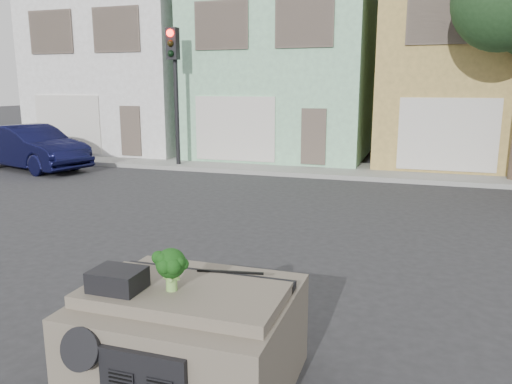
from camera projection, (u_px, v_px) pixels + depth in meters
The scene contains 11 objects.
ground_plane at pixel (274, 280), 7.91m from camera, with size 120.00×120.00×0.00m, color #303033.
sidewalk at pixel (356, 171), 17.66m from camera, with size 40.00×3.00×0.15m, color gray.
townhouse_white at pixel (138, 70), 23.95m from camera, with size 7.20×8.20×7.55m, color white.
townhouse_mint at pixel (289, 68), 21.68m from camera, with size 7.20×8.20×7.55m, color #96D5A8.
townhouse_tan at pixel (476, 66), 19.40m from camera, with size 7.20×8.20×7.55m, color tan.
navy_sedan at pixel (34, 169), 18.47m from camera, with size 1.73×4.95×1.63m, color black.
traffic_signal at pixel (175, 99), 18.19m from camera, with size 0.40×0.40×5.10m, color black.
car_dashboard at pixel (191, 336), 5.01m from camera, with size 2.00×1.80×1.12m, color #6C6253.
instrument_hump at pixel (118, 279), 4.72m from camera, with size 0.48×0.38×0.20m, color black.
wiper_arm at pixel (230, 272), 5.16m from camera, with size 0.70×0.03×0.02m, color black.
broccoli at pixel (171, 269), 4.68m from camera, with size 0.35×0.35×0.42m, color #11380E.
Camera 1 is at (2.05, -7.17, 3.01)m, focal length 35.00 mm.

